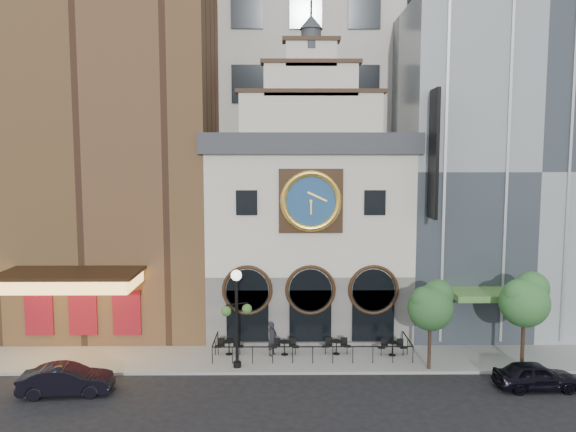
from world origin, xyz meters
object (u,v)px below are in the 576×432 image
Objects in this scene: car_right at (536,376)px; pedestrian at (272,339)px; bistro_1 at (285,347)px; bistro_3 at (392,347)px; bistro_0 at (229,346)px; lamppost at (237,307)px; tree_left at (431,304)px; car_left at (67,380)px; bistro_2 at (336,346)px; tree_right at (525,298)px.

car_right is 13.31m from pedestrian.
bistro_1 is 5.91m from bistro_3.
bistro_0 is 3.34m from lamppost.
bistro_0 is 15.63m from car_right.
bistro_3 is 3.83m from tree_left.
lamppost is (7.68, 2.95, 2.62)m from car_left.
lamppost is (-14.38, 2.56, 2.66)m from car_right.
car_left is 10.59m from pedestrian.
pedestrian is at bearing 69.64° from car_right.
bistro_2 is 13.87m from car_left.
tree_left is (17.62, 2.67, 2.84)m from car_left.
tree_right is at bearing -10.28° from car_right.
bistro_2 is 3.06m from bistro_3.
car_right is at bearing -16.49° from bistro_0.
car_right is at bearing -74.95° from pedestrian.
bistro_3 is (3.05, -0.22, 0.00)m from bistro_2.
bistro_0 is 0.41× the size of car_right.
lamppost is (-5.33, -1.87, 2.70)m from bistro_2.
car_left is (-10.15, -4.74, 0.08)m from bistro_1.
tree_right reaches higher than bistro_2.
pedestrian is (-12.58, 4.31, 0.40)m from car_right.
bistro_2 is 10.17m from tree_right.
bistro_1 is at bearing 164.49° from tree_left.
bistro_1 is 0.32× the size of tree_right.
bistro_1 is 1.00× the size of bistro_3.
bistro_1 is (3.07, -0.08, 0.00)m from bistro_0.
lamppost is at bearing -72.24° from bistro_0.
lamppost is at bearing -160.70° from bistro_2.
bistro_3 is 0.86× the size of pedestrian.
car_left is 18.04m from tree_left.
pedestrian reaches higher than bistro_2.
bistro_0 is 8.57m from car_left.
bistro_0 is 0.31× the size of lamppost.
bistro_3 is at bearing -11.68° from lamppost.
lamppost is (-2.47, -1.79, 2.70)m from bistro_1.
pedestrian is (-3.53, -0.12, 0.45)m from bistro_2.
lamppost is 1.11× the size of tree_left.
lamppost reaches higher than car_left.
bistro_1 is 12.69m from car_right.
car_right is 0.84× the size of tree_left.
car_right reaches higher than bistro_3.
lamppost reaches higher than car_right.
bistro_3 is at bearing -1.42° from bistro_1.
car_left is (-16.06, -4.60, 0.08)m from bistro_3.
pedestrian is at bearing 171.12° from tree_right.
pedestrian is (-6.58, 0.10, 0.45)m from bistro_3.
tree_left is 4.81m from tree_right.
pedestrian is (9.48, 4.69, 0.37)m from car_left.
bistro_2 is at bearing 167.17° from tree_right.
tree_left reaches higher than bistro_1.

